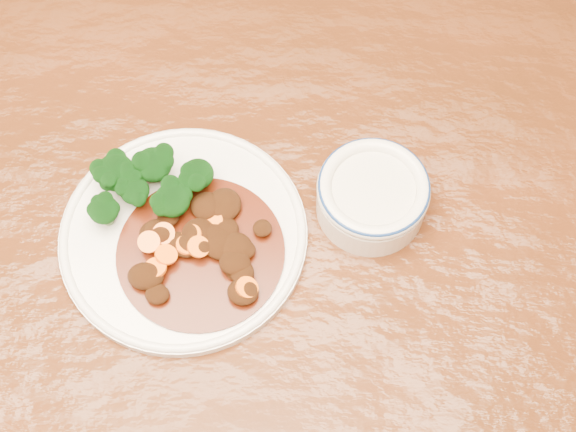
{
  "coord_description": "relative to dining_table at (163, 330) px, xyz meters",
  "views": [
    {
      "loc": [
        0.16,
        -0.25,
        1.48
      ],
      "look_at": [
        0.12,
        0.1,
        0.77
      ],
      "focal_mm": 50.0,
      "sensor_mm": 36.0,
      "label": 1
    }
  ],
  "objects": [
    {
      "name": "dining_table",
      "position": [
        0.0,
        0.0,
        0.0
      ],
      "size": [
        1.55,
        0.99,
        0.75
      ],
      "rotation": [
        0.0,
        0.0,
        0.06
      ],
      "color": "#4D220D",
      "rests_on": "ground"
    },
    {
      "name": "dip_bowl",
      "position": [
        0.2,
        0.12,
        0.11
      ],
      "size": [
        0.11,
        0.11,
        0.05
      ],
      "rotation": [
        0.0,
        0.0,
        -0.1
      ],
      "color": "silver",
      "rests_on": "dining_table"
    },
    {
      "name": "broccoli_florets",
      "position": [
        -0.02,
        0.11,
        0.12
      ],
      "size": [
        0.12,
        0.09,
        0.04
      ],
      "color": "#578645",
      "rests_on": "dinner_plate"
    },
    {
      "name": "mince_stew",
      "position": [
        0.04,
        0.06,
        0.1
      ],
      "size": [
        0.16,
        0.16,
        0.02
      ],
      "color": "#4C1808",
      "rests_on": "dinner_plate"
    },
    {
      "name": "dinner_plate",
      "position": [
        0.02,
        0.07,
        0.09
      ],
      "size": [
        0.25,
        0.25,
        0.02
      ],
      "rotation": [
        0.0,
        0.0,
        0.12
      ],
      "color": "white",
      "rests_on": "dining_table"
    }
  ]
}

